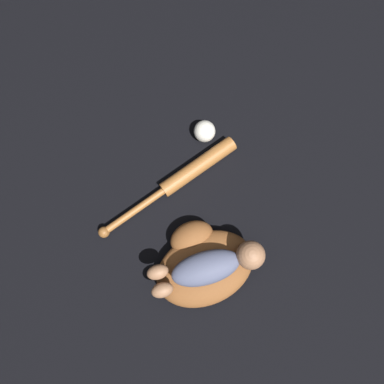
% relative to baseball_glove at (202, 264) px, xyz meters
% --- Properties ---
extents(ground_plane, '(6.00, 6.00, 0.00)m').
position_rel_baseball_glove_xyz_m(ground_plane, '(-0.05, -0.05, -0.05)').
color(ground_plane, black).
extents(baseball_glove, '(0.40, 0.36, 0.09)m').
position_rel_baseball_glove_xyz_m(baseball_glove, '(0.00, 0.00, 0.00)').
color(baseball_glove, brown).
rests_on(baseball_glove, ground).
extents(baby_figure, '(0.36, 0.26, 0.09)m').
position_rel_baseball_glove_xyz_m(baby_figure, '(0.01, -0.03, 0.09)').
color(baby_figure, '#4C516B').
rests_on(baby_figure, baseball_glove).
extents(baseball_bat, '(0.57, 0.15, 0.06)m').
position_rel_baseball_glove_xyz_m(baseball_bat, '(0.18, 0.26, -0.02)').
color(baseball_bat, '#9E602D').
rests_on(baseball_bat, ground).
extents(baseball, '(0.08, 0.08, 0.08)m').
position_rel_baseball_glove_xyz_m(baseball, '(0.35, 0.32, -0.01)').
color(baseball, silver).
rests_on(baseball, ground).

